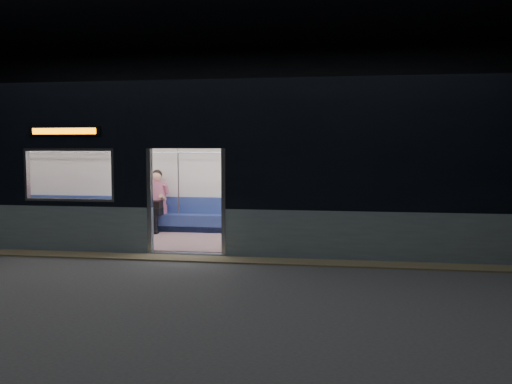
# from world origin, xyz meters

# --- Properties ---
(station_floor) EXTENTS (24.00, 14.00, 0.01)m
(station_floor) POSITION_xyz_m (0.00, 0.00, -0.01)
(station_floor) COLOR #47494C
(station_floor) RESTS_ON ground
(station_envelope) EXTENTS (24.00, 14.00, 5.00)m
(station_envelope) POSITION_xyz_m (0.00, 0.00, 3.66)
(station_envelope) COLOR black
(station_envelope) RESTS_ON station_floor
(tactile_strip) EXTENTS (22.80, 0.50, 0.03)m
(tactile_strip) POSITION_xyz_m (0.00, 0.55, 0.01)
(tactile_strip) COLOR #8C7F59
(tactile_strip) RESTS_ON station_floor
(metro_car) EXTENTS (18.00, 3.04, 3.35)m
(metro_car) POSITION_xyz_m (-0.00, 2.54, 1.85)
(metro_car) COLOR #8BA0A6
(metro_car) RESTS_ON station_floor
(passenger) EXTENTS (0.45, 0.78, 1.49)m
(passenger) POSITION_xyz_m (-1.49, 3.55, 0.85)
(passenger) COLOR black
(passenger) RESTS_ON metro_car
(handbag) EXTENTS (0.37, 0.32, 0.17)m
(handbag) POSITION_xyz_m (-1.45, 3.29, 0.71)
(handbag) COLOR black
(handbag) RESTS_ON passenger
(transit_map) EXTENTS (1.11, 0.03, 0.72)m
(transit_map) POSITION_xyz_m (1.92, 3.85, 1.51)
(transit_map) COLOR white
(transit_map) RESTS_ON metro_car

